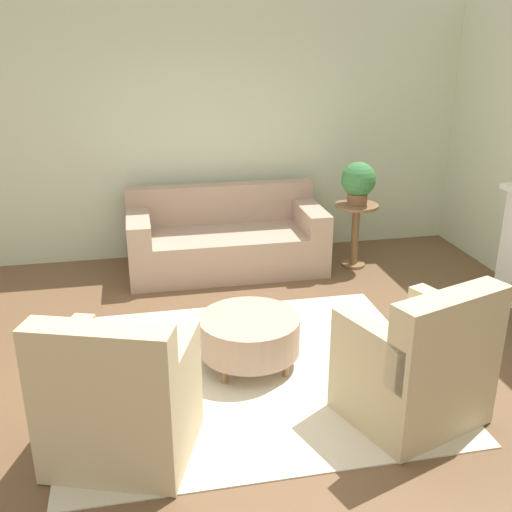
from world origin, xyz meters
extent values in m
plane|color=brown|center=(0.00, 0.00, 0.00)|extent=(16.00, 16.00, 0.00)
cube|color=beige|center=(0.00, 2.81, 1.40)|extent=(9.50, 0.12, 2.80)
cube|color=beige|center=(0.00, 0.00, 0.01)|extent=(2.76, 2.40, 0.01)
cube|color=tan|center=(0.15, 2.15, 0.22)|extent=(2.10, 0.95, 0.44)
cube|color=tan|center=(0.15, 2.53, 0.66)|extent=(2.10, 0.20, 0.43)
cube|color=tan|center=(-0.78, 2.13, 0.56)|extent=(0.24, 0.91, 0.24)
cube|color=tan|center=(1.08, 2.13, 0.56)|extent=(0.24, 0.91, 0.24)
cube|color=olive|center=(0.15, 1.70, 0.03)|extent=(1.89, 0.05, 0.06)
cube|color=#C6B289|center=(-0.95, -0.75, 0.23)|extent=(1.03, 0.96, 0.45)
cube|color=#C6B289|center=(-1.04, -1.00, 0.73)|extent=(0.85, 0.46, 0.55)
cube|color=#C6B289|center=(-0.62, -0.84, 0.61)|extent=(0.36, 0.70, 0.30)
cube|color=#C6B289|center=(-1.27, -0.61, 0.61)|extent=(0.36, 0.70, 0.30)
cube|color=olive|center=(-0.84, -0.43, 0.04)|extent=(0.72, 0.29, 0.06)
cube|color=#C6B289|center=(0.95, -0.75, 0.23)|extent=(1.03, 0.96, 0.45)
cube|color=#C6B289|center=(1.04, -1.00, 0.73)|extent=(0.85, 0.46, 0.55)
cube|color=#C6B289|center=(1.27, -0.61, 0.61)|extent=(0.36, 0.70, 0.30)
cube|color=#C6B289|center=(0.62, -0.84, 0.61)|extent=(0.36, 0.70, 0.30)
cube|color=olive|center=(0.84, -0.43, 0.04)|extent=(0.72, 0.29, 0.06)
cylinder|color=tan|center=(0.01, 0.12, 0.27)|extent=(0.79, 0.79, 0.28)
cylinder|color=olive|center=(-0.23, -0.11, 0.07)|extent=(0.05, 0.05, 0.12)
cylinder|color=olive|center=(0.25, -0.11, 0.07)|extent=(0.05, 0.05, 0.12)
cylinder|color=olive|center=(-0.23, 0.36, 0.07)|extent=(0.05, 0.05, 0.12)
cylinder|color=olive|center=(0.25, 0.36, 0.07)|extent=(0.05, 0.05, 0.12)
cylinder|color=olive|center=(1.56, 1.97, 0.70)|extent=(0.47, 0.47, 0.03)
cylinder|color=olive|center=(1.56, 1.97, 0.34)|extent=(0.08, 0.08, 0.69)
cylinder|color=olive|center=(1.56, 1.97, 0.01)|extent=(0.26, 0.26, 0.03)
cylinder|color=brown|center=(1.56, 1.97, 0.77)|extent=(0.21, 0.21, 0.12)
sphere|color=#3D7F42|center=(1.56, 1.97, 0.99)|extent=(0.37, 0.37, 0.37)
camera|label=1|loc=(-0.77, -3.94, 2.49)|focal=42.00mm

